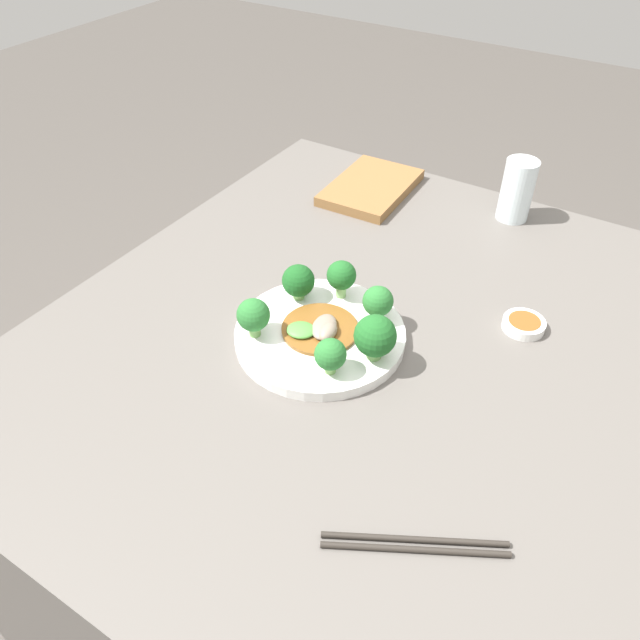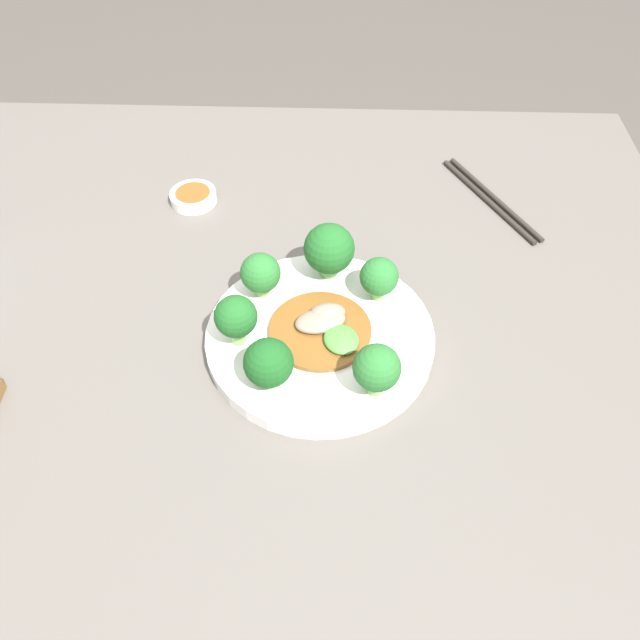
{
  "view_description": "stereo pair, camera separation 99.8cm",
  "coord_description": "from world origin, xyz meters",
  "px_view_note": "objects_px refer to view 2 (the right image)",
  "views": [
    {
      "loc": [
        0.63,
        0.32,
        1.39
      ],
      "look_at": [
        0.05,
        -0.05,
        0.8
      ],
      "focal_mm": 35.0,
      "sensor_mm": 36.0,
      "label": 1
    },
    {
      "loc": [
        0.06,
        -0.5,
        1.31
      ],
      "look_at": [
        0.05,
        -0.05,
        0.8
      ],
      "focal_mm": 35.0,
      "sensor_mm": 36.0,
      "label": 2
    }
  ],
  "objects_px": {
    "stirfry_center": "(324,327)",
    "sauce_dish": "(193,197)",
    "broccoli_northwest": "(261,274)",
    "broccoli_northeast": "(379,277)",
    "chopsticks": "(491,199)",
    "plate": "(320,337)",
    "broccoli_southwest": "(267,363)",
    "broccoli_west": "(236,317)",
    "broccoli_north": "(329,249)",
    "broccoli_southeast": "(377,368)"
  },
  "relations": [
    {
      "from": "broccoli_west",
      "to": "stirfry_center",
      "type": "xyz_separation_m",
      "value": [
        0.09,
        0.02,
        -0.03
      ]
    },
    {
      "from": "broccoli_north",
      "to": "broccoli_southeast",
      "type": "bearing_deg",
      "value": -73.29
    },
    {
      "from": "stirfry_center",
      "to": "broccoli_northwest",
      "type": "bearing_deg",
      "value": 142.78
    },
    {
      "from": "broccoli_northeast",
      "to": "broccoli_southeast",
      "type": "bearing_deg",
      "value": -92.72
    },
    {
      "from": "broccoli_southwest",
      "to": "broccoli_northwest",
      "type": "bearing_deg",
      "value": 98.56
    },
    {
      "from": "broccoli_northeast",
      "to": "broccoli_north",
      "type": "relative_size",
      "value": 0.78
    },
    {
      "from": "broccoli_north",
      "to": "chopsticks",
      "type": "relative_size",
      "value": 0.37
    },
    {
      "from": "broccoli_west",
      "to": "broccoli_north",
      "type": "height_order",
      "value": "broccoli_north"
    },
    {
      "from": "broccoli_west",
      "to": "sauce_dish",
      "type": "bearing_deg",
      "value": 110.17
    },
    {
      "from": "stirfry_center",
      "to": "sauce_dish",
      "type": "bearing_deg",
      "value": 127.39
    },
    {
      "from": "chopsticks",
      "to": "broccoli_southwest",
      "type": "bearing_deg",
      "value": -129.85
    },
    {
      "from": "broccoli_northwest",
      "to": "chopsticks",
      "type": "xyz_separation_m",
      "value": [
        0.3,
        0.21,
        -0.05
      ]
    },
    {
      "from": "plate",
      "to": "broccoli_southeast",
      "type": "height_order",
      "value": "broccoli_southeast"
    },
    {
      "from": "stirfry_center",
      "to": "broccoli_southwest",
      "type": "bearing_deg",
      "value": -127.26
    },
    {
      "from": "chopsticks",
      "to": "broccoli_northwest",
      "type": "bearing_deg",
      "value": -145.24
    },
    {
      "from": "stirfry_center",
      "to": "chopsticks",
      "type": "xyz_separation_m",
      "value": [
        0.23,
        0.26,
        -0.02
      ]
    },
    {
      "from": "broccoli_west",
      "to": "stirfry_center",
      "type": "relative_size",
      "value": 0.55
    },
    {
      "from": "broccoli_west",
      "to": "stirfry_center",
      "type": "bearing_deg",
      "value": 10.83
    },
    {
      "from": "plate",
      "to": "broccoli_southeast",
      "type": "xyz_separation_m",
      "value": [
        0.06,
        -0.08,
        0.04
      ]
    },
    {
      "from": "broccoli_northeast",
      "to": "broccoli_southwest",
      "type": "distance_m",
      "value": 0.17
    },
    {
      "from": "broccoli_southwest",
      "to": "chopsticks",
      "type": "distance_m",
      "value": 0.44
    },
    {
      "from": "broccoli_northeast",
      "to": "stirfry_center",
      "type": "relative_size",
      "value": 0.48
    },
    {
      "from": "broccoli_southeast",
      "to": "stirfry_center",
      "type": "distance_m",
      "value": 0.1
    },
    {
      "from": "broccoli_west",
      "to": "broccoli_southeast",
      "type": "height_order",
      "value": "broccoli_west"
    },
    {
      "from": "broccoli_northwest",
      "to": "chopsticks",
      "type": "bearing_deg",
      "value": 34.76
    },
    {
      "from": "broccoli_northwest",
      "to": "broccoli_southwest",
      "type": "xyz_separation_m",
      "value": [
        0.02,
        -0.13,
        0.0
      ]
    },
    {
      "from": "broccoli_northwest",
      "to": "broccoli_southeast",
      "type": "relative_size",
      "value": 0.91
    },
    {
      "from": "broccoli_northwest",
      "to": "broccoli_southeast",
      "type": "bearing_deg",
      "value": -46.27
    },
    {
      "from": "broccoli_northeast",
      "to": "stirfry_center",
      "type": "distance_m",
      "value": 0.09
    },
    {
      "from": "stirfry_center",
      "to": "sauce_dish",
      "type": "distance_m",
      "value": 0.31
    },
    {
      "from": "broccoli_north",
      "to": "broccoli_northeast",
      "type": "bearing_deg",
      "value": -32.72
    },
    {
      "from": "broccoli_northwest",
      "to": "plate",
      "type": "bearing_deg",
      "value": -39.69
    },
    {
      "from": "sauce_dish",
      "to": "broccoli_north",
      "type": "bearing_deg",
      "value": -38.94
    },
    {
      "from": "stirfry_center",
      "to": "chopsticks",
      "type": "height_order",
      "value": "stirfry_center"
    },
    {
      "from": "chopsticks",
      "to": "sauce_dish",
      "type": "bearing_deg",
      "value": -177.82
    },
    {
      "from": "broccoli_southwest",
      "to": "stirfry_center",
      "type": "distance_m",
      "value": 0.09
    },
    {
      "from": "chopsticks",
      "to": "plate",
      "type": "bearing_deg",
      "value": -130.88
    },
    {
      "from": "broccoli_northwest",
      "to": "broccoli_northeast",
      "type": "bearing_deg",
      "value": -0.26
    },
    {
      "from": "broccoli_west",
      "to": "broccoli_northeast",
      "type": "height_order",
      "value": "broccoli_west"
    },
    {
      "from": "broccoli_west",
      "to": "broccoli_northwest",
      "type": "bearing_deg",
      "value": 76.18
    },
    {
      "from": "broccoli_northwest",
      "to": "stirfry_center",
      "type": "relative_size",
      "value": 0.49
    },
    {
      "from": "chopsticks",
      "to": "sauce_dish",
      "type": "relative_size",
      "value": 2.94
    },
    {
      "from": "broccoli_west",
      "to": "chopsticks",
      "type": "bearing_deg",
      "value": 41.55
    },
    {
      "from": "broccoli_north",
      "to": "sauce_dish",
      "type": "bearing_deg",
      "value": 141.06
    },
    {
      "from": "broccoli_southeast",
      "to": "stirfry_center",
      "type": "bearing_deg",
      "value": 124.86
    },
    {
      "from": "broccoli_southwest",
      "to": "stirfry_center",
      "type": "relative_size",
      "value": 0.51
    },
    {
      "from": "broccoli_northwest",
      "to": "broccoli_north",
      "type": "height_order",
      "value": "broccoli_north"
    },
    {
      "from": "broccoli_northeast",
      "to": "broccoli_southwest",
      "type": "height_order",
      "value": "broccoli_southwest"
    },
    {
      "from": "broccoli_northeast",
      "to": "broccoli_southeast",
      "type": "height_order",
      "value": "broccoli_southeast"
    },
    {
      "from": "plate",
      "to": "broccoli_west",
      "type": "xyz_separation_m",
      "value": [
        -0.09,
        -0.02,
        0.05
      ]
    }
  ]
}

